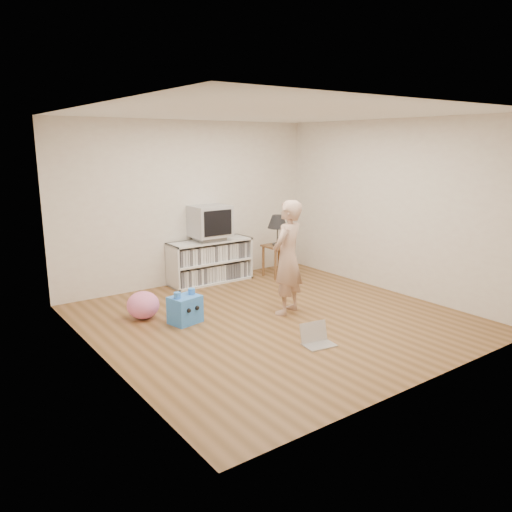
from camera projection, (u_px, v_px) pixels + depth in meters
The scene contains 13 objects.
ground at pixel (275, 318), 6.54m from camera, with size 4.50×4.50×0.00m, color brown.
walls at pixel (275, 220), 6.25m from camera, with size 4.52×4.52×2.60m.
ceiling at pixel (276, 113), 5.96m from camera, with size 4.50×4.50×0.01m, color white.
media_unit at pixel (210, 261), 8.20m from camera, with size 1.40×0.45×0.70m.
dvd_deck at pixel (210, 238), 8.10m from camera, with size 0.45×0.35×0.07m, color gray.
crt_tv at pixel (210, 221), 8.04m from camera, with size 0.60×0.53×0.50m.
side_table at pixel (277, 253), 8.51m from camera, with size 0.42×0.42×0.55m.
table_lamp at pixel (278, 222), 8.40m from camera, with size 0.34×0.34×0.52m.
person at pixel (287, 258), 6.60m from camera, with size 0.56×0.37×1.53m, color tan.
laptop at pixel (316, 339), 5.69m from camera, with size 0.39×0.33×0.24m.
playing_cards at pixel (312, 336), 5.91m from camera, with size 0.07×0.09×0.02m, color #4164AF.
plush_blue at pixel (185, 309), 6.34m from camera, with size 0.43×0.38×0.43m.
plush_pink at pixel (143, 305), 6.51m from camera, with size 0.42×0.42×0.36m, color pink.
Camera 1 is at (-3.83, -4.87, 2.25)m, focal length 35.00 mm.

